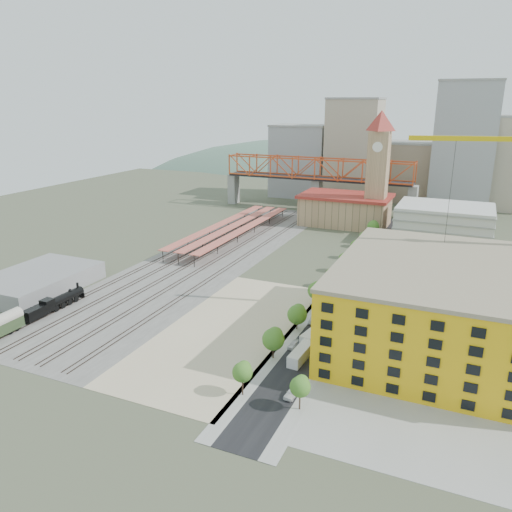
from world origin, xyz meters
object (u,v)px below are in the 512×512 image
at_px(clock_tower, 378,160).
at_px(locomotive, 57,303).
at_px(car_0, 294,344).
at_px(site_trailer_c, 333,309).
at_px(construction_building, 444,306).
at_px(site_trailer_d, 344,294).
at_px(site_trailer_b, 315,335).
at_px(site_trailer_a, 301,354).

relative_size(clock_tower, locomotive, 2.56).
relative_size(clock_tower, car_0, 12.02).
bearing_deg(site_trailer_c, clock_tower, 109.90).
distance_m(construction_building, locomotive, 94.21).
bearing_deg(site_trailer_c, car_0, -83.32).
bearing_deg(clock_tower, car_0, -87.48).
xyz_separation_m(site_trailer_c, site_trailer_d, (0.00, 11.53, -0.01)).
relative_size(site_trailer_d, car_0, 2.32).
distance_m(clock_tower, site_trailer_b, 112.27).
height_order(site_trailer_a, car_0, site_trailer_a).
bearing_deg(site_trailer_a, site_trailer_c, 93.46).
bearing_deg(construction_building, site_trailer_b, -161.69).
distance_m(construction_building, car_0, 33.25).
relative_size(construction_building, locomotive, 2.49).
relative_size(site_trailer_c, site_trailer_d, 1.01).
bearing_deg(site_trailer_c, site_trailer_a, -75.00).
distance_m(locomotive, site_trailer_d, 75.73).
relative_size(clock_tower, site_trailer_d, 5.18).
bearing_deg(locomotive, site_trailer_b, 8.81).
bearing_deg(construction_building, site_trailer_a, -144.96).
bearing_deg(site_trailer_a, locomotive, -176.02).
relative_size(site_trailer_a, site_trailer_c, 0.92).
relative_size(site_trailer_c, car_0, 2.34).
distance_m(clock_tower, construction_building, 107.36).
xyz_separation_m(clock_tower, car_0, (5.00, -113.75, -27.96)).
xyz_separation_m(site_trailer_a, site_trailer_c, (0.00, 25.01, 0.11)).
xyz_separation_m(construction_building, site_trailer_b, (-26.00, -8.60, -8.07)).
height_order(construction_building, site_trailer_c, construction_building).
relative_size(locomotive, site_trailer_b, 2.07).
xyz_separation_m(construction_building, site_trailer_d, (-26.00, 18.31, -8.03)).
relative_size(construction_building, site_trailer_b, 5.16).
bearing_deg(clock_tower, site_trailer_a, -86.13).
distance_m(site_trailer_a, site_trailer_b, 9.63).
bearing_deg(site_trailer_a, site_trailer_d, 93.46).
height_order(construction_building, car_0, construction_building).
xyz_separation_m(site_trailer_b, site_trailer_d, (0.00, 26.91, 0.03)).
distance_m(clock_tower, site_trailer_c, 97.47).
distance_m(site_trailer_b, site_trailer_c, 15.38).
distance_m(site_trailer_a, car_0, 5.41).
xyz_separation_m(site_trailer_b, site_trailer_c, (0.00, 15.38, 0.04)).
height_order(clock_tower, car_0, clock_tower).
bearing_deg(site_trailer_b, site_trailer_a, -80.23).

